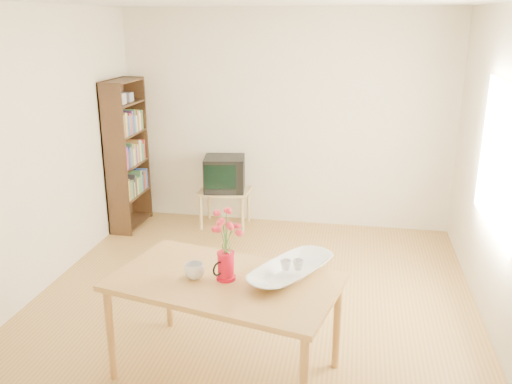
% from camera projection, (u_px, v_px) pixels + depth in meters
% --- Properties ---
extents(room, '(4.50, 4.50, 4.50)m').
position_uv_depth(room, '(253.00, 168.00, 4.42)').
color(room, olive).
rests_on(room, ground).
extents(table, '(1.70, 1.20, 0.75)m').
position_uv_depth(table, '(225.00, 289.00, 3.76)').
color(table, '#A9773A').
rests_on(table, ground).
extents(tv_stand, '(0.60, 0.45, 0.46)m').
position_uv_depth(tv_stand, '(225.00, 196.00, 6.67)').
color(tv_stand, tan).
rests_on(tv_stand, ground).
extents(bookshelf, '(0.28, 0.70, 1.80)m').
position_uv_depth(bookshelf, '(127.00, 160.00, 6.52)').
color(bookshelf, black).
rests_on(bookshelf, ground).
extents(pitcher, '(0.14, 0.19, 0.20)m').
position_uv_depth(pitcher, '(226.00, 267.00, 3.71)').
color(pitcher, red).
rests_on(pitcher, table).
extents(flowers, '(0.23, 0.23, 0.32)m').
position_uv_depth(flowers, '(225.00, 232.00, 3.63)').
color(flowers, '#F93A53').
rests_on(flowers, pitcher).
extents(mug, '(0.17, 0.17, 0.11)m').
position_uv_depth(mug, '(194.00, 271.00, 3.73)').
color(mug, white).
rests_on(mug, table).
extents(bowl, '(0.68, 0.68, 0.47)m').
position_uv_depth(bowl, '(292.00, 244.00, 3.71)').
color(bowl, white).
rests_on(bowl, table).
extents(teacup_a, '(0.09, 0.09, 0.06)m').
position_uv_depth(teacup_a, '(286.00, 250.00, 3.73)').
color(teacup_a, white).
rests_on(teacup_a, bowl).
extents(teacup_b, '(0.09, 0.09, 0.06)m').
position_uv_depth(teacup_b, '(298.00, 250.00, 3.74)').
color(teacup_b, white).
rests_on(teacup_b, bowl).
extents(television, '(0.54, 0.51, 0.42)m').
position_uv_depth(television, '(225.00, 173.00, 6.59)').
color(television, black).
rests_on(television, tv_stand).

